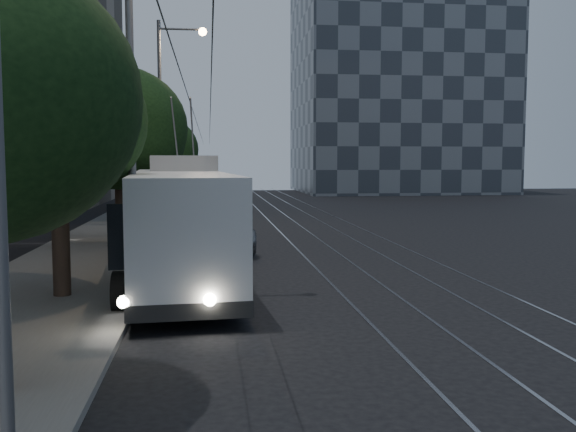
# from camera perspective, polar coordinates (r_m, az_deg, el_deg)

# --- Properties ---
(ground) EXTENTS (120.00, 120.00, 0.00)m
(ground) POSITION_cam_1_polar(r_m,az_deg,el_deg) (17.34, 3.89, -7.02)
(ground) COLOR black
(ground) RESTS_ON ground
(sidewalk) EXTENTS (5.00, 90.00, 0.15)m
(sidewalk) POSITION_cam_1_polar(r_m,az_deg,el_deg) (37.07, -13.60, -0.61)
(sidewalk) COLOR slate
(sidewalk) RESTS_ON ground
(tram_rails) EXTENTS (4.52, 90.00, 0.02)m
(tram_rails) POSITION_cam_1_polar(r_m,az_deg,el_deg) (37.27, 1.86, -0.55)
(tram_rails) COLOR #9B9CA3
(tram_rails) RESTS_ON ground
(overhead_wires) EXTENTS (2.23, 90.00, 6.00)m
(overhead_wires) POSITION_cam_1_polar(r_m,az_deg,el_deg) (36.69, -9.78, 4.71)
(overhead_wires) COLOR black
(overhead_wires) RESTS_ON ground
(building_distant_right) EXTENTS (22.00, 18.00, 24.00)m
(building_distant_right) POSITION_cam_1_polar(r_m,az_deg,el_deg) (75.20, 9.62, 11.34)
(building_distant_right) COLOR #353C44
(building_distant_right) RESTS_ON ground
(trolleybus) EXTENTS (3.55, 12.65, 5.63)m
(trolleybus) POSITION_cam_1_polar(r_m,az_deg,el_deg) (19.38, -9.57, -0.63)
(trolleybus) COLOR #BCBCBE
(trolleybus) RESTS_ON ground
(pickup_silver) EXTENTS (3.42, 6.31, 1.68)m
(pickup_silver) POSITION_cam_1_polar(r_m,az_deg,el_deg) (25.61, -6.75, -1.24)
(pickup_silver) COLOR gray
(pickup_silver) RESTS_ON ground
(car_white_a) EXTENTS (2.03, 3.89, 1.26)m
(car_white_a) POSITION_cam_1_polar(r_m,az_deg,el_deg) (30.80, -7.61, -0.59)
(car_white_a) COLOR silver
(car_white_a) RESTS_ON ground
(car_white_b) EXTENTS (2.88, 4.87, 1.32)m
(car_white_b) POSITION_cam_1_polar(r_m,az_deg,el_deg) (40.77, -8.07, 0.81)
(car_white_b) COLOR silver
(car_white_b) RESTS_ON ground
(car_white_c) EXTENTS (2.95, 4.58, 1.43)m
(car_white_c) POSITION_cam_1_polar(r_m,az_deg,el_deg) (41.82, -8.47, 0.98)
(car_white_c) COLOR silver
(car_white_c) RESTS_ON ground
(car_white_d) EXTENTS (2.67, 3.97, 1.26)m
(car_white_d) POSITION_cam_1_polar(r_m,az_deg,el_deg) (47.70, -8.29, 1.36)
(car_white_d) COLOR silver
(car_white_d) RESTS_ON ground
(tree_1) EXTENTS (4.50, 4.50, 6.62)m
(tree_1) POSITION_cam_1_polar(r_m,az_deg,el_deg) (17.25, -19.84, 7.91)
(tree_1) COLOR #30231A
(tree_1) RESTS_ON ground
(tree_2) EXTENTS (5.79, 5.79, 7.56)m
(tree_2) POSITION_cam_1_polar(r_m,az_deg,el_deg) (28.23, -14.82, 7.54)
(tree_2) COLOR #30231A
(tree_2) RESTS_ON ground
(tree_3) EXTENTS (4.82, 4.82, 6.86)m
(tree_3) POSITION_cam_1_polar(r_m,az_deg,el_deg) (38.77, -12.68, 6.44)
(tree_3) COLOR #30231A
(tree_3) RESTS_ON ground
(tree_4) EXTENTS (5.11, 5.11, 6.65)m
(tree_4) POSITION_cam_1_polar(r_m,az_deg,el_deg) (45.93, -11.16, 5.82)
(tree_4) COLOR #30231A
(tree_4) RESTS_ON ground
(tree_5) EXTENTS (5.69, 5.69, 7.03)m
(tree_5) POSITION_cam_1_polar(r_m,az_deg,el_deg) (51.69, -11.14, 5.85)
(tree_5) COLOR #30231A
(tree_5) RESTS_ON ground
(streetlamp_near) EXTENTS (2.72, 0.44, 11.44)m
(streetlamp_near) POSITION_cam_1_polar(r_m,az_deg,el_deg) (17.37, -12.44, 15.49)
(streetlamp_near) COLOR slate
(streetlamp_near) RESTS_ON ground
(streetlamp_far) EXTENTS (2.63, 0.44, 11.00)m
(streetlamp_far) POSITION_cam_1_polar(r_m,az_deg,el_deg) (35.49, -10.61, 9.70)
(streetlamp_far) COLOR slate
(streetlamp_far) RESTS_ON ground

